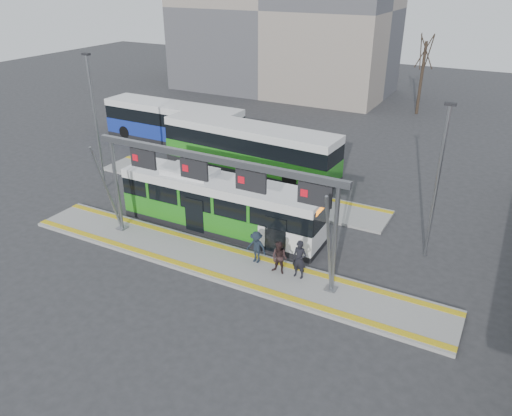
# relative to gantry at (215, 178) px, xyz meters

# --- Properties ---
(ground) EXTENTS (120.00, 120.00, 0.00)m
(ground) POSITION_rel_gantry_xyz_m (0.35, -0.25, -4.30)
(ground) COLOR #2D2D30
(ground) RESTS_ON ground
(platform_main) EXTENTS (22.00, 3.00, 0.15)m
(platform_main) POSITION_rel_gantry_xyz_m (0.35, -0.25, -4.22)
(platform_main) COLOR gray
(platform_main) RESTS_ON ground
(platform_second) EXTENTS (20.00, 3.00, 0.15)m
(platform_second) POSITION_rel_gantry_xyz_m (-3.65, 7.75, -4.22)
(platform_second) COLOR gray
(platform_second) RESTS_ON ground
(tactile_main) EXTENTS (22.00, 2.65, 0.02)m
(tactile_main) POSITION_rel_gantry_xyz_m (0.35, -0.25, -4.14)
(tactile_main) COLOR gold
(tactile_main) RESTS_ON platform_main
(tactile_second) EXTENTS (20.00, 0.35, 0.02)m
(tactile_second) POSITION_rel_gantry_xyz_m (-3.65, 8.90, -4.14)
(tactile_second) COLOR gold
(tactile_second) RESTS_ON platform_second
(gantry) EXTENTS (13.00, 1.68, 5.20)m
(gantry) POSITION_rel_gantry_xyz_m (0.00, 0.00, 0.00)
(gantry) COLOR slate
(gantry) RESTS_ON platform_main
(apartment_block) EXTENTS (24.50, 12.50, 18.40)m
(apartment_block) POSITION_rel_gantry_xyz_m (-13.65, 35.75, 4.91)
(apartment_block) COLOR gray
(apartment_block) RESTS_ON ground
(hero_bus) EXTENTS (11.46, 2.57, 3.14)m
(hero_bus) POSITION_rel_gantry_xyz_m (-1.58, 2.88, -2.86)
(hero_bus) COLOR black
(hero_bus) RESTS_ON ground
(bg_bus_green) EXTENTS (13.01, 3.45, 3.22)m
(bg_bus_green) POSITION_rel_gantry_xyz_m (-4.46, 11.31, -2.71)
(bg_bus_green) COLOR black
(bg_bus_green) RESTS_ON ground
(bg_bus_blue) EXTENTS (11.97, 2.72, 3.12)m
(bg_bus_blue) POSITION_rel_gantry_xyz_m (-13.01, 13.93, -2.76)
(bg_bus_blue) COLOR black
(bg_bus_blue) RESTS_ON ground
(passenger_a) EXTENTS (0.69, 0.47, 1.84)m
(passenger_a) POSITION_rel_gantry_xyz_m (4.20, 0.28, -3.23)
(passenger_a) COLOR black
(passenger_a) RESTS_ON platform_main
(passenger_b) EXTENTS (0.80, 0.63, 1.60)m
(passenger_b) POSITION_rel_gantry_xyz_m (3.26, 0.15, -3.35)
(passenger_b) COLOR #2F1F1F
(passenger_b) RESTS_ON platform_main
(passenger_c) EXTENTS (1.06, 0.64, 1.61)m
(passenger_c) POSITION_rel_gantry_xyz_m (1.87, 0.50, -3.34)
(passenger_c) COLOR black
(passenger_c) RESTS_ON platform_main
(tree_left) EXTENTS (1.40, 1.40, 9.02)m
(tree_left) POSITION_rel_gantry_xyz_m (-6.60, 31.90, 2.54)
(tree_left) COLOR #382B21
(tree_left) RESTS_ON ground
(tree_mid) EXTENTS (1.40, 1.40, 7.71)m
(tree_mid) POSITION_rel_gantry_xyz_m (2.65, 32.21, 1.55)
(tree_mid) COLOR #382B21
(tree_mid) RESTS_ON ground
(tree_far) EXTENTS (1.40, 1.40, 9.15)m
(tree_far) POSITION_rel_gantry_xyz_m (-23.20, 31.81, 2.64)
(tree_far) COLOR #382B21
(tree_far) RESTS_ON ground
(lamp_west) EXTENTS (0.50, 0.25, 8.46)m
(lamp_west) POSITION_rel_gantry_xyz_m (-11.22, 4.03, 0.18)
(lamp_west) COLOR slate
(lamp_west) RESTS_ON ground
(lamp_east) EXTENTS (0.50, 0.25, 7.65)m
(lamp_east) POSITION_rel_gantry_xyz_m (8.86, 5.24, -0.23)
(lamp_east) COLOR slate
(lamp_east) RESTS_ON ground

